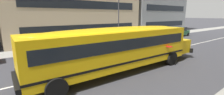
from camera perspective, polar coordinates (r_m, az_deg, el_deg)
The scene contains 6 objects.
ground_plane at distance 10.91m, azimuth -13.96°, elevation -8.83°, with size 400.00×400.00×0.00m, color #38383D.
sidewalk_far at distance 18.71m, azimuth -24.36°, elevation -0.89°, with size 120.00×3.00×0.01m, color gray.
lane_centreline at distance 10.91m, azimuth -13.96°, elevation -8.81°, with size 110.00×0.16×0.01m, color silver.
school_bus at distance 10.43m, azimuth 2.70°, elevation 0.72°, with size 13.45×3.42×2.99m.
parked_car_green_near_corner at distance 30.94m, azimuth 23.58°, elevation 5.39°, with size 3.99×2.06×1.64m.
street_lamp at distance 22.35m, azimuth 2.43°, elevation 13.17°, with size 0.44×0.44×6.80m.
Camera 1 is at (-3.93, -9.45, 3.78)m, focal length 25.09 mm.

